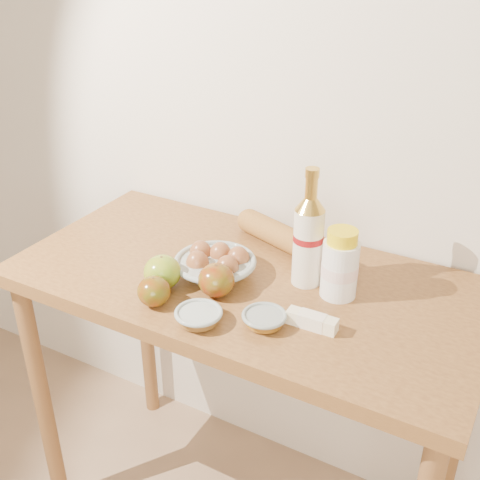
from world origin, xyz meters
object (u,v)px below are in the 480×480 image
at_px(bourbon_bottle, 308,238).
at_px(baguette, 292,241).
at_px(table, 246,317).
at_px(cream_bottle, 340,266).
at_px(egg_bowl, 216,264).

bearing_deg(bourbon_bottle, baguette, 145.31).
height_order(table, cream_bottle, cream_bottle).
height_order(table, egg_bowl, egg_bowl).
height_order(bourbon_bottle, egg_bowl, bourbon_bottle).
distance_m(cream_bottle, baguette, 0.23).
distance_m(table, baguette, 0.24).
bearing_deg(bourbon_bottle, cream_bottle, 7.88).
bearing_deg(cream_bottle, baguette, 156.67).
xyz_separation_m(table, bourbon_bottle, (0.14, 0.05, 0.25)).
height_order(cream_bottle, baguette, cream_bottle).
relative_size(cream_bottle, egg_bowl, 0.70).
bearing_deg(egg_bowl, bourbon_bottle, 20.22).
bearing_deg(baguette, cream_bottle, -17.79).
bearing_deg(baguette, egg_bowl, -102.49).
bearing_deg(baguette, bourbon_bottle, -33.43).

